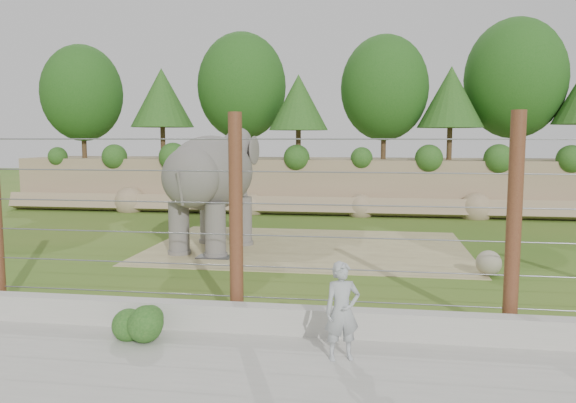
# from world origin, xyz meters

# --- Properties ---
(ground) EXTENTS (90.00, 90.00, 0.00)m
(ground) POSITION_xyz_m (0.00, 0.00, 0.00)
(ground) COLOR #346519
(ground) RESTS_ON ground
(back_embankment) EXTENTS (30.00, 5.52, 8.77)m
(back_embankment) POSITION_xyz_m (0.59, 12.68, 3.97)
(back_embankment) COLOR #967C5F
(back_embankment) RESTS_ON ground
(dirt_patch) EXTENTS (10.00, 7.00, 0.02)m
(dirt_patch) POSITION_xyz_m (0.50, 3.00, 0.01)
(dirt_patch) COLOR #9B8B5B
(dirt_patch) RESTS_ON ground
(drain_grate) EXTENTS (1.00, 0.60, 0.03)m
(drain_grate) POSITION_xyz_m (-2.05, 1.02, 0.04)
(drain_grate) COLOR #262628
(drain_grate) RESTS_ON dirt_patch
(elephant) EXTENTS (2.80, 4.93, 3.76)m
(elephant) POSITION_xyz_m (-2.46, 2.22, 1.88)
(elephant) COLOR #605A55
(elephant) RESTS_ON ground
(stone_ball) EXTENTS (0.65, 0.65, 0.65)m
(stone_ball) POSITION_xyz_m (5.50, -0.05, 0.34)
(stone_ball) COLOR gray
(stone_ball) RESTS_ON dirt_patch
(retaining_wall) EXTENTS (26.00, 0.35, 0.50)m
(retaining_wall) POSITION_xyz_m (0.00, -5.00, 0.25)
(retaining_wall) COLOR #ACAAA0
(retaining_wall) RESTS_ON ground
(walkway) EXTENTS (26.00, 4.00, 0.01)m
(walkway) POSITION_xyz_m (0.00, -7.00, 0.01)
(walkway) COLOR #ACAAA0
(walkway) RESTS_ON ground
(barrier_fence) EXTENTS (20.26, 0.26, 4.00)m
(barrier_fence) POSITION_xyz_m (0.00, -4.50, 2.00)
(barrier_fence) COLOR #512417
(barrier_fence) RESTS_ON ground
(walkway_shrub) EXTENTS (0.61, 0.61, 0.61)m
(walkway_shrub) POSITION_xyz_m (-1.46, -5.80, 0.31)
(walkway_shrub) COLOR #1D5019
(walkway_shrub) RESTS_ON walkway
(zookeeper) EXTENTS (0.67, 0.55, 1.58)m
(zookeeper) POSITION_xyz_m (2.10, -6.06, 0.80)
(zookeeper) COLOR silver
(zookeeper) RESTS_ON walkway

